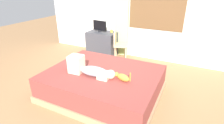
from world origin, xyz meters
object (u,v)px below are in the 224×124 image
(cat, at_px, (122,77))
(tv_monitor, at_px, (100,26))
(desk, at_px, (102,44))
(chair_by_desk, at_px, (118,43))
(cup, at_px, (112,31))
(person_lying, at_px, (89,69))
(bed, at_px, (103,83))

(cat, distance_m, tv_monitor, 2.71)
(desk, bearing_deg, chair_by_desk, -13.64)
(chair_by_desk, bearing_deg, cat, -63.85)
(desk, relative_size, cup, 10.39)
(cat, bearing_deg, person_lying, -174.65)
(chair_by_desk, bearing_deg, desk, 166.36)
(person_lying, height_order, cup, person_lying)
(cup, bearing_deg, desk, -157.90)
(desk, relative_size, chair_by_desk, 1.05)
(desk, bearing_deg, bed, -60.35)
(desk, distance_m, tv_monitor, 0.56)
(person_lying, distance_m, cat, 0.66)
(cat, distance_m, desk, 2.65)
(tv_monitor, bearing_deg, cup, 17.79)
(bed, distance_m, person_lying, 0.47)
(desk, xyz_separation_m, cup, (0.28, 0.11, 0.41))
(bed, relative_size, cat, 6.37)
(bed, relative_size, cup, 25.69)
(bed, bearing_deg, cat, -17.02)
(person_lying, relative_size, cat, 2.69)
(person_lying, xyz_separation_m, chair_by_desk, (-0.31, 2.02, -0.13))
(person_lying, bearing_deg, cup, 106.11)
(person_lying, bearing_deg, cat, 5.35)
(tv_monitor, relative_size, chair_by_desk, 0.56)
(tv_monitor, xyz_separation_m, cup, (0.35, 0.11, -0.14))
(bed, xyz_separation_m, chair_by_desk, (-0.49, 1.81, 0.25))
(tv_monitor, bearing_deg, desk, 0.00)
(cat, bearing_deg, chair_by_desk, 116.15)
(bed, relative_size, chair_by_desk, 2.59)
(bed, height_order, person_lying, person_lying)
(cup, height_order, chair_by_desk, chair_by_desk)
(chair_by_desk, bearing_deg, person_lying, -81.37)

